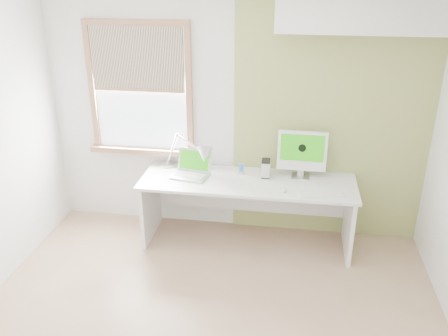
% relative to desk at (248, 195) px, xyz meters
% --- Properties ---
extents(room, '(4.04, 3.54, 2.64)m').
position_rel_desk_xyz_m(room, '(-0.19, -1.44, 0.77)').
color(room, '#A27D5F').
rests_on(room, ground).
extents(accent_wall, '(2.00, 0.02, 2.60)m').
position_rel_desk_xyz_m(accent_wall, '(0.81, 0.30, 0.77)').
color(accent_wall, '#9A9E53').
rests_on(accent_wall, room).
extents(soffit, '(1.60, 0.40, 0.42)m').
position_rel_desk_xyz_m(soffit, '(1.01, 0.13, 1.87)').
color(soffit, white).
rests_on(soffit, room).
extents(window, '(1.20, 0.14, 1.42)m').
position_rel_desk_xyz_m(window, '(-1.19, 0.27, 1.01)').
color(window, '#946548').
rests_on(window, room).
extents(desk, '(2.20, 0.70, 0.73)m').
position_rel_desk_xyz_m(desk, '(0.00, 0.00, 0.00)').
color(desk, silver).
rests_on(desk, room).
extents(desk_lamp, '(0.66, 0.42, 0.40)m').
position_rel_desk_xyz_m(desk_lamp, '(-0.55, 0.04, 0.40)').
color(desk_lamp, '#B3B5B8').
rests_on(desk_lamp, desk).
extents(laptop, '(0.41, 0.35, 0.26)m').
position_rel_desk_xyz_m(laptop, '(-0.59, -0.01, 0.26)').
color(laptop, '#B3B5B8').
rests_on(laptop, desk).
extents(phone_dock, '(0.08, 0.08, 0.12)m').
position_rel_desk_xyz_m(phone_dock, '(-0.08, 0.10, 0.23)').
color(phone_dock, '#B3B5B8').
rests_on(phone_dock, desk).
extents(external_drive, '(0.09, 0.14, 0.18)m').
position_rel_desk_xyz_m(external_drive, '(0.17, 0.07, 0.29)').
color(external_drive, '#B3B5B8').
rests_on(external_drive, desk).
extents(imac, '(0.50, 0.17, 0.49)m').
position_rel_desk_xyz_m(imac, '(0.53, 0.13, 0.47)').
color(imac, '#B3B5B8').
rests_on(imac, desk).
extents(keyboard, '(0.45, 0.19, 0.02)m').
position_rel_desk_xyz_m(keyboard, '(0.74, -0.29, 0.20)').
color(keyboard, white).
rests_on(keyboard, desk).
extents(mouse, '(0.07, 0.10, 0.03)m').
position_rel_desk_xyz_m(mouse, '(0.37, -0.26, 0.21)').
color(mouse, white).
rests_on(mouse, desk).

